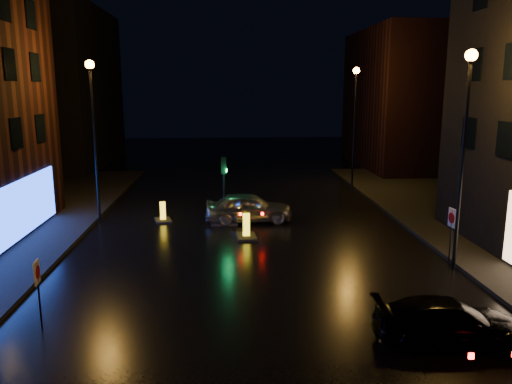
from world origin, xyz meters
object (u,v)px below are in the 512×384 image
traffic_signal (224,211)px  silver_hatchback (249,207)px  dark_sedan (450,322)px  bollard_near (246,232)px  bollard_far (163,217)px  road_sign_right (452,223)px  road_sign_left (38,278)px

traffic_signal → silver_hatchback: 1.37m
dark_sedan → bollard_near: (-5.24, 10.31, -0.35)m
silver_hatchback → bollard_near: silver_hatchback is taller
bollard_far → road_sign_right: (12.38, -7.41, 1.49)m
silver_hatchback → road_sign_right: bearing=-133.4°
traffic_signal → bollard_far: size_ratio=2.54×
traffic_signal → road_sign_right: 11.77m
dark_sedan → road_sign_left: size_ratio=2.01×
silver_hatchback → road_sign_left: bearing=148.9°
road_sign_right → bollard_near: bearing=-30.9°
bollard_near → bollard_far: bollard_near is taller
traffic_signal → bollard_far: bearing=179.1°
dark_sedan → bollard_near: 11.57m
silver_hatchback → dark_sedan: silver_hatchback is taller
dark_sedan → road_sign_left: road_sign_left is taller
silver_hatchback → road_sign_right: (7.80, -7.05, 0.94)m
traffic_signal → silver_hatchback: bearing=-13.5°
bollard_far → road_sign_left: (-2.12, -12.08, 1.34)m
traffic_signal → bollard_far: (-3.28, 0.05, -0.27)m
silver_hatchback → bollard_far: 4.63m
traffic_signal → bollard_near: (1.05, -3.26, -0.24)m
traffic_signal → dark_sedan: bearing=-65.2°
bollard_near → bollard_far: size_ratio=1.04×
road_sign_left → road_sign_right: bearing=12.0°
road_sign_right → dark_sedan: bearing=61.7°
traffic_signal → silver_hatchback: traffic_signal is taller
bollard_far → road_sign_right: 14.51m
traffic_signal → road_sign_left: 13.24m
silver_hatchback → road_sign_right: road_sign_right is taller
bollard_near → road_sign_left: bearing=-130.3°
bollard_near → road_sign_left: 10.97m
silver_hatchback → bollard_near: 3.01m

